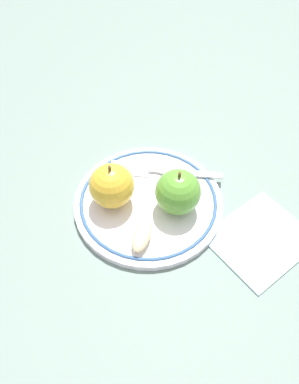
% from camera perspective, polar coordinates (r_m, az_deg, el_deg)
% --- Properties ---
extents(ground_plane, '(2.00, 2.00, 0.00)m').
position_cam_1_polar(ground_plane, '(0.62, 0.15, -1.60)').
color(ground_plane, slate).
extents(plate, '(0.24, 0.24, 0.01)m').
position_cam_1_polar(plate, '(0.61, 0.00, -1.60)').
color(plate, white).
rests_on(plate, ground_plane).
extents(apple_red_whole, '(0.07, 0.07, 0.08)m').
position_cam_1_polar(apple_red_whole, '(0.57, 4.36, 0.01)').
color(apple_red_whole, '#5A9A32').
rests_on(apple_red_whole, plate).
extents(apple_second_whole, '(0.07, 0.07, 0.08)m').
position_cam_1_polar(apple_second_whole, '(0.58, -5.78, 0.95)').
color(apple_second_whole, gold).
rests_on(apple_second_whole, plate).
extents(apple_slice_front, '(0.05, 0.06, 0.02)m').
position_cam_1_polar(apple_slice_front, '(0.55, -1.17, -6.62)').
color(apple_slice_front, beige).
rests_on(apple_slice_front, plate).
extents(fork, '(0.17, 0.12, 0.00)m').
position_cam_1_polar(fork, '(0.64, 2.97, 3.16)').
color(fork, silver).
rests_on(fork, plate).
extents(napkin_folded, '(0.15, 0.16, 0.01)m').
position_cam_1_polar(napkin_folded, '(0.60, 16.61, -6.77)').
color(napkin_folded, '#ABC7CD').
rests_on(napkin_folded, ground_plane).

